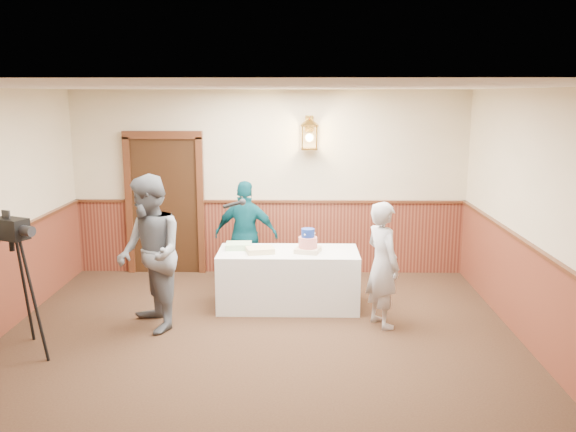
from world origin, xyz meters
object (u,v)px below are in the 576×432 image
sheet_cake_yellow (260,250)px  interviewer (150,254)px  assistant_p (246,235)px  sheet_cake_green (239,246)px  display_table (288,279)px  tv_camera_rig (16,295)px  baker (382,265)px  tiered_cake (308,243)px

sheet_cake_yellow → interviewer: interviewer is taller
interviewer → assistant_p: (0.98, 1.58, -0.15)m
sheet_cake_green → assistant_p: bearing=86.7°
display_table → tv_camera_rig: tv_camera_rig is taller
sheet_cake_yellow → baker: size_ratio=0.22×
interviewer → baker: (2.72, 0.16, -0.16)m
sheet_cake_yellow → tv_camera_rig: bearing=-149.7°
tv_camera_rig → tiered_cake: bearing=50.4°
baker → assistant_p: bearing=25.3°
sheet_cake_green → tv_camera_rig: bearing=-142.9°
baker → tv_camera_rig: 4.06m
display_table → baker: (1.13, -0.64, 0.38)m
assistant_p → tiered_cake: bearing=144.0°
tv_camera_rig → assistant_p: bearing=70.9°
display_table → interviewer: bearing=-153.5°
assistant_p → display_table: bearing=136.1°
tiered_cake → sheet_cake_yellow: tiered_cake is taller
sheet_cake_yellow → assistant_p: (-0.25, 0.88, -0.01)m
sheet_cake_green → baker: 1.92m
display_table → sheet_cake_green: bearing=170.8°
baker → assistant_p: (-1.74, 1.42, 0.02)m
display_table → baker: bearing=-29.5°
interviewer → assistant_p: 1.86m
tiered_cake → interviewer: interviewer is taller
sheet_cake_green → interviewer: size_ratio=0.18×
tiered_cake → interviewer: (-1.85, -0.74, 0.05)m
tiered_cake → sheet_cake_yellow: bearing=-175.9°
interviewer → baker: bearing=63.7°
sheet_cake_green → baker: size_ratio=0.22×
interviewer → tv_camera_rig: size_ratio=1.24×
assistant_p → tv_camera_rig: assistant_p is taller
tiered_cake → baker: (0.88, -0.58, -0.11)m
display_table → sheet_cake_yellow: (-0.36, -0.10, 0.41)m
baker → sheet_cake_green: bearing=41.8°
display_table → sheet_cake_green: (-0.65, 0.11, 0.41)m
interviewer → sheet_cake_green: bearing=104.0°
baker → sheet_cake_yellow: bearing=44.5°
display_table → sheet_cake_yellow: bearing=-164.8°
sheet_cake_yellow → interviewer: (-1.24, -0.70, 0.13)m
display_table → tiered_cake: size_ratio=4.93×
assistant_p → tv_camera_rig: bearing=54.4°
interviewer → tv_camera_rig: interviewer is taller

